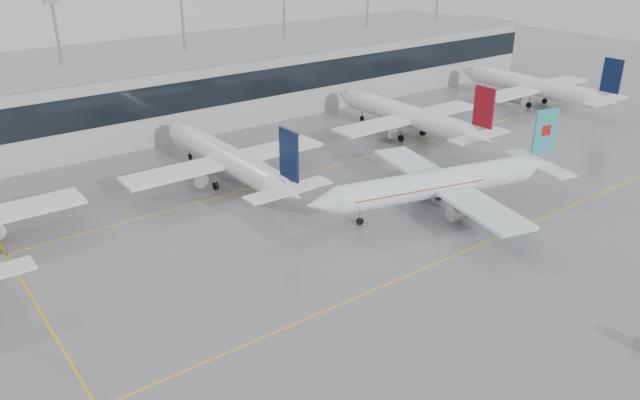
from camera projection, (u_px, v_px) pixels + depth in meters
ground at (390, 283)px, 63.51m from camera, size 320.00×320.00×0.00m
taxi_line_main at (390, 283)px, 63.51m from camera, size 120.00×0.25×0.01m
taxi_line_north at (241, 191)px, 85.47m from camera, size 120.00×0.25×0.01m
taxi_line_cross at (43, 317)px, 58.04m from camera, size 0.25×60.00×0.01m
terminal at (145, 100)px, 106.46m from camera, size 180.00×15.00×12.00m
terminal_glass at (162, 101)px, 100.33m from camera, size 180.00×0.20×5.00m
terminal_roof at (141, 64)px, 103.95m from camera, size 182.00×16.00×0.40m
light_masts at (126, 51)px, 107.88m from camera, size 156.40×1.00×22.60m
air_canada_jet at (444, 183)px, 78.55m from camera, size 36.18×29.39×11.48m
parked_jet_c at (227, 158)px, 86.67m from camera, size 29.64×36.96×11.72m
parked_jet_d at (408, 116)px, 105.85m from camera, size 29.64×36.96×11.72m
parked_jet_e at (534, 86)px, 125.04m from camera, size 29.64×36.96×11.72m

